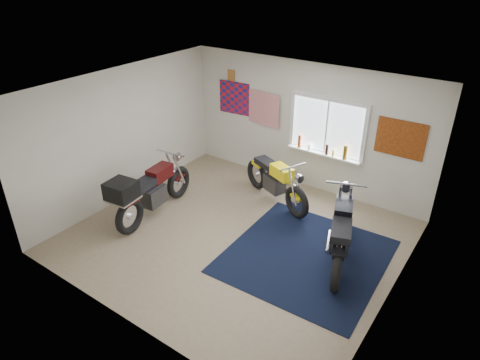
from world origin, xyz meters
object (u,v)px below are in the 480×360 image
Objects in this scene: yellow_triumph at (276,182)px; maroon_tourer at (149,192)px; black_chrome_bike at (340,233)px; navy_rug at (306,256)px.

yellow_triumph is 0.88× the size of maroon_tourer.
yellow_triumph is at bearing 41.36° from black_chrome_bike.
black_chrome_bike is (1.83, -1.01, 0.05)m from yellow_triumph.
black_chrome_bike reaches higher than navy_rug.
black_chrome_bike reaches higher than maroon_tourer.
navy_rug is at bearing -84.26° from maroon_tourer.
navy_rug is at bearing 101.64° from black_chrome_bike.
maroon_tourer reaches higher than yellow_triumph.
yellow_triumph is (-1.38, 1.28, 0.45)m from navy_rug.
maroon_tourer is (-1.65, -1.93, 0.12)m from yellow_triumph.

